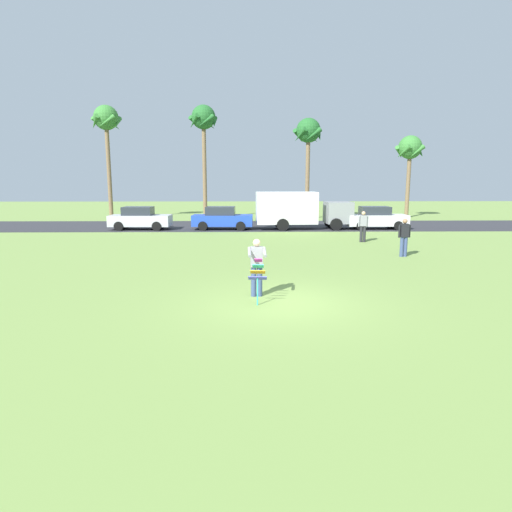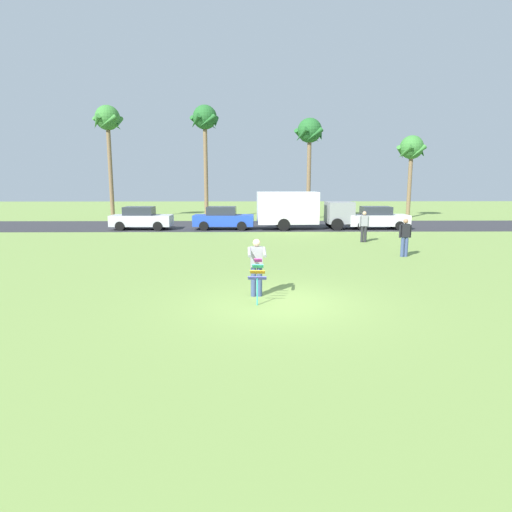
{
  "view_description": "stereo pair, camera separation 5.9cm",
  "coord_description": "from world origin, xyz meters",
  "views": [
    {
      "loc": [
        -0.92,
        -11.99,
        3.44
      ],
      "look_at": [
        -0.65,
        1.78,
        1.05
      ],
      "focal_mm": 30.77,
      "sensor_mm": 36.0,
      "label": 1
    },
    {
      "loc": [
        -0.86,
        -11.99,
        3.44
      ],
      "look_at": [
        -0.65,
        1.78,
        1.05
      ],
      "focal_mm": 30.77,
      "sensor_mm": 36.0,
      "label": 2
    }
  ],
  "objects": [
    {
      "name": "parked_car_white",
      "position": [
        8.19,
        18.88,
        0.77
      ],
      "size": [
        4.2,
        1.84,
        1.6
      ],
      "color": "white",
      "rests_on": "ground"
    },
    {
      "name": "parked_car_silver",
      "position": [
        -8.46,
        18.88,
        0.77
      ],
      "size": [
        4.24,
        1.91,
        1.6
      ],
      "color": "silver",
      "rests_on": "ground"
    },
    {
      "name": "palm_tree_left_near",
      "position": [
        -13.02,
        27.27,
        8.25
      ],
      "size": [
        2.58,
        2.71,
        9.77
      ],
      "color": "brown",
      "rests_on": "ground"
    },
    {
      "name": "kite_held",
      "position": [
        -0.64,
        -0.03,
        0.85
      ],
      "size": [
        0.52,
        0.65,
        1.24
      ],
      "color": "#D83399",
      "rests_on": "ground"
    },
    {
      "name": "parked_car_blue",
      "position": [
        -2.7,
        18.88,
        0.77
      ],
      "size": [
        4.25,
        1.94,
        1.6
      ],
      "color": "#2347B7",
      "rests_on": "ground"
    },
    {
      "name": "palm_tree_far_left",
      "position": [
        13.82,
        28.41,
        6.07
      ],
      "size": [
        2.58,
        2.71,
        7.41
      ],
      "color": "brown",
      "rests_on": "ground"
    },
    {
      "name": "person_kite_flyer",
      "position": [
        -0.65,
        0.75,
        0.95
      ],
      "size": [
        0.55,
        0.66,
        1.73
      ],
      "color": "#384772",
      "rests_on": "ground"
    },
    {
      "name": "person_walker_near",
      "position": [
        6.17,
        7.54,
        0.93
      ],
      "size": [
        0.57,
        0.25,
        1.73
      ],
      "color": "#384772",
      "rests_on": "ground"
    },
    {
      "name": "palm_tree_centre_far",
      "position": [
        4.38,
        27.11,
        7.29
      ],
      "size": [
        2.58,
        2.71,
        8.73
      ],
      "color": "brown",
      "rests_on": "ground"
    },
    {
      "name": "road_strip",
      "position": [
        0.0,
        21.28,
        0.01
      ],
      "size": [
        120.0,
        8.0,
        0.01
      ],
      "primitive_type": "cube",
      "color": "#2D2D33",
      "rests_on": "ground"
    },
    {
      "name": "palm_tree_right_near",
      "position": [
        -4.74,
        27.93,
        8.38
      ],
      "size": [
        2.58,
        2.71,
        9.92
      ],
      "color": "brown",
      "rests_on": "ground"
    },
    {
      "name": "ground_plane",
      "position": [
        0.0,
        0.0,
        0.0
      ],
      "size": [
        120.0,
        120.0,
        0.0
      ],
      "primitive_type": "plane",
      "color": "olive"
    },
    {
      "name": "parked_truck_grey_van",
      "position": [
        2.64,
        18.88,
        1.41
      ],
      "size": [
        6.77,
        2.29,
        2.62
      ],
      "color": "gray",
      "rests_on": "ground"
    },
    {
      "name": "person_walker_far",
      "position": [
        5.54,
        12.3,
        0.93
      ],
      "size": [
        0.57,
        0.23,
        1.73
      ],
      "color": "#26262B",
      "rests_on": "ground"
    }
  ]
}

